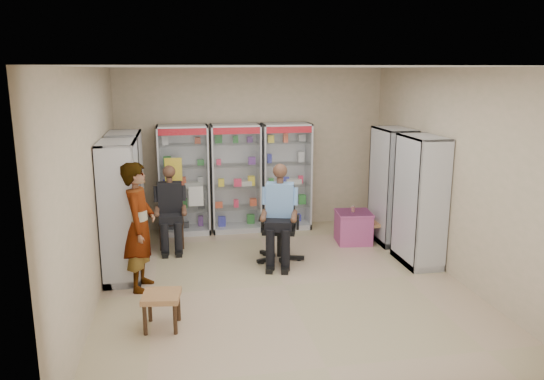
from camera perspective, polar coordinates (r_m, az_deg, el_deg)
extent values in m
plane|color=tan|center=(7.59, 1.28, -10.20)|extent=(6.00, 6.00, 0.00)
cube|color=#C2AA90|center=(10.05, -2.13, 4.43)|extent=(5.00, 0.02, 3.00)
cube|color=#C2AA90|center=(4.35, 9.44, -7.10)|extent=(5.00, 0.02, 3.00)
cube|color=#C2AA90|center=(7.08, -18.90, 0.15)|extent=(0.02, 6.00, 3.00)
cube|color=#C2AA90|center=(8.02, 19.13, 1.57)|extent=(0.02, 6.00, 3.00)
cube|color=beige|center=(6.98, 1.41, 13.09)|extent=(5.00, 6.00, 0.02)
cube|color=#ADAEB4|center=(9.77, -9.45, 1.04)|extent=(0.90, 0.50, 2.00)
cube|color=#A8AAB0|center=(9.83, -3.90, 1.25)|extent=(0.90, 0.50, 2.00)
cube|color=#BBBDC3|center=(9.97, 1.53, 1.45)|extent=(0.90, 0.50, 2.00)
cube|color=#ABACB2|center=(9.40, 12.74, 0.43)|extent=(0.90, 0.50, 2.00)
cube|color=silver|center=(8.43, 15.63, -1.15)|extent=(0.90, 0.50, 2.00)
cube|color=#B2B4BA|center=(8.89, -15.32, -0.41)|extent=(0.90, 0.50, 2.00)
cube|color=#AAACB1|center=(7.83, -15.97, -2.23)|extent=(0.90, 0.50, 2.00)
cube|color=#2F2212|center=(9.18, -10.80, -3.18)|extent=(0.42, 0.42, 0.94)
cube|color=black|center=(8.35, 0.79, -3.80)|extent=(0.78, 0.78, 1.16)
cube|color=#BA4A91|center=(9.39, 8.74, -3.97)|extent=(0.63, 0.61, 0.55)
cylinder|color=#5E1308|center=(9.30, 8.71, -2.03)|extent=(0.07, 0.07, 0.10)
cube|color=#A78C46|center=(9.46, 10.72, -4.49)|extent=(0.41, 0.41, 0.38)
cube|color=olive|center=(6.49, -11.74, -12.58)|extent=(0.48, 0.48, 0.43)
imported|color=gray|center=(7.42, -14.06, -3.83)|extent=(0.52, 0.70, 1.78)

